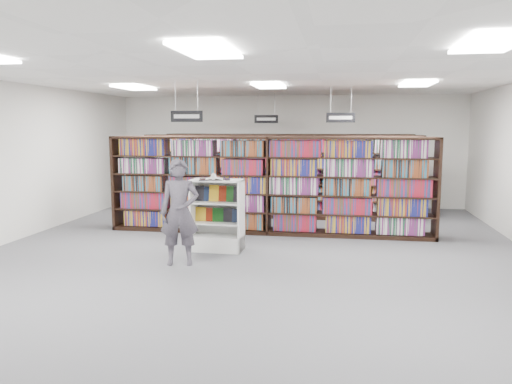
% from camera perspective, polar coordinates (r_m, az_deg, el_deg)
% --- Properties ---
extents(floor, '(12.00, 12.00, 0.00)m').
position_cam_1_polar(floor, '(9.02, -0.35, -7.36)').
color(floor, '#48484C').
rests_on(floor, ground).
extents(ceiling, '(10.00, 12.00, 0.10)m').
position_cam_1_polar(ceiling, '(8.76, -0.37, 13.31)').
color(ceiling, white).
rests_on(ceiling, wall_back).
extents(wall_back, '(10.00, 0.10, 3.20)m').
position_cam_1_polar(wall_back, '(14.68, 3.67, 4.71)').
color(wall_back, silver).
rests_on(wall_back, ground).
extents(wall_front, '(10.00, 0.10, 3.20)m').
position_cam_1_polar(wall_front, '(3.07, -20.09, -6.45)').
color(wall_front, silver).
rests_on(wall_front, ground).
extents(bookshelf_row_near, '(7.00, 0.60, 2.10)m').
position_cam_1_polar(bookshelf_row_near, '(10.76, 1.47, 0.76)').
color(bookshelf_row_near, black).
rests_on(bookshelf_row_near, floor).
extents(bookshelf_row_mid, '(7.00, 0.60, 2.10)m').
position_cam_1_polar(bookshelf_row_mid, '(12.74, 2.73, 1.81)').
color(bookshelf_row_mid, black).
rests_on(bookshelf_row_mid, floor).
extents(bookshelf_row_far, '(7.00, 0.60, 2.10)m').
position_cam_1_polar(bookshelf_row_far, '(14.42, 3.53, 2.47)').
color(bookshelf_row_far, black).
rests_on(bookshelf_row_far, floor).
extents(aisle_sign_left, '(0.65, 0.02, 0.80)m').
position_cam_1_polar(aisle_sign_left, '(10.04, -7.93, 8.68)').
color(aisle_sign_left, '#B2B2B7').
rests_on(aisle_sign_left, ceiling).
extents(aisle_sign_right, '(0.65, 0.02, 0.80)m').
position_cam_1_polar(aisle_sign_right, '(11.58, 9.65, 8.48)').
color(aisle_sign_right, '#B2B2B7').
rests_on(aisle_sign_right, ceiling).
extents(aisle_sign_center, '(0.65, 0.02, 0.80)m').
position_cam_1_polar(aisle_sign_center, '(13.73, 1.18, 8.42)').
color(aisle_sign_center, '#B2B2B7').
rests_on(aisle_sign_center, ceiling).
extents(troffer_front_center, '(0.60, 1.20, 0.04)m').
position_cam_1_polar(troffer_front_center, '(5.84, -5.63, 15.79)').
color(troffer_front_center, white).
rests_on(troffer_front_center, ceiling).
extents(troffer_front_right, '(0.60, 1.20, 0.04)m').
position_cam_1_polar(troffer_front_right, '(5.84, 25.26, 15.12)').
color(troffer_front_right, white).
rests_on(troffer_front_right, ceiling).
extents(troffer_back_left, '(0.60, 1.20, 0.04)m').
position_cam_1_polar(troffer_back_left, '(11.53, -13.74, 11.51)').
color(troffer_back_left, white).
rests_on(troffer_back_left, ceiling).
extents(troffer_back_center, '(0.60, 1.20, 0.04)m').
position_cam_1_polar(troffer_back_center, '(10.72, 1.51, 12.03)').
color(troffer_back_center, white).
rests_on(troffer_back_center, ceiling).
extents(troffer_back_right, '(0.60, 1.20, 0.04)m').
position_cam_1_polar(troffer_back_right, '(10.72, 17.94, 11.68)').
color(troffer_back_right, white).
rests_on(troffer_back_right, ceiling).
extents(endcap_display, '(0.97, 0.51, 1.34)m').
position_cam_1_polar(endcap_display, '(9.40, -4.37, -3.85)').
color(endcap_display, white).
rests_on(endcap_display, floor).
extents(open_book, '(0.62, 0.44, 0.13)m').
position_cam_1_polar(open_book, '(9.20, -4.82, 1.61)').
color(open_book, black).
rests_on(open_book, endcap_display).
extents(shopper, '(0.72, 0.55, 1.78)m').
position_cam_1_polar(shopper, '(8.43, -8.72, -2.31)').
color(shopper, '#4A454F').
rests_on(shopper, floor).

